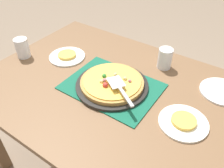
# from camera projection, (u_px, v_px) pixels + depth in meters

# --- Properties ---
(ground_plane) EXTENTS (8.00, 8.00, 0.00)m
(ground_plane) POSITION_uv_depth(u_px,v_px,m) (112.00, 165.00, 1.71)
(ground_plane) COLOR #84705B
(dining_table) EXTENTS (1.40, 1.00, 0.75)m
(dining_table) POSITION_uv_depth(u_px,v_px,m) (112.00, 102.00, 1.30)
(dining_table) COLOR brown
(dining_table) RESTS_ON ground_plane
(placemat) EXTENTS (0.48, 0.36, 0.01)m
(placemat) POSITION_uv_depth(u_px,v_px,m) (112.00, 86.00, 1.23)
(placemat) COLOR #145B42
(placemat) RESTS_ON dining_table
(pizza_pan) EXTENTS (0.38, 0.38, 0.01)m
(pizza_pan) POSITION_uv_depth(u_px,v_px,m) (112.00, 85.00, 1.23)
(pizza_pan) COLOR black
(pizza_pan) RESTS_ON placemat
(pizza) EXTENTS (0.33, 0.33, 0.05)m
(pizza) POSITION_uv_depth(u_px,v_px,m) (112.00, 82.00, 1.21)
(pizza) COLOR #B78442
(pizza) RESTS_ON pizza_pan
(plate_near_left) EXTENTS (0.22, 0.22, 0.01)m
(plate_near_left) POSITION_uv_depth(u_px,v_px,m) (183.00, 123.00, 1.04)
(plate_near_left) COLOR white
(plate_near_left) RESTS_ON dining_table
(plate_far_right) EXTENTS (0.22, 0.22, 0.01)m
(plate_far_right) POSITION_uv_depth(u_px,v_px,m) (67.00, 57.00, 1.45)
(plate_far_right) COLOR white
(plate_far_right) RESTS_ON dining_table
(plate_side) EXTENTS (0.22, 0.22, 0.01)m
(plate_side) POSITION_uv_depth(u_px,v_px,m) (222.00, 91.00, 1.20)
(plate_side) COLOR white
(plate_side) RESTS_ON dining_table
(served_slice_left) EXTENTS (0.11, 0.11, 0.02)m
(served_slice_left) POSITION_uv_depth(u_px,v_px,m) (184.00, 121.00, 1.03)
(served_slice_left) COLOR #EAB747
(served_slice_left) RESTS_ON plate_near_left
(served_slice_right) EXTENTS (0.11, 0.11, 0.02)m
(served_slice_right) POSITION_uv_depth(u_px,v_px,m) (67.00, 55.00, 1.44)
(served_slice_right) COLOR #EAB747
(served_slice_right) RESTS_ON plate_far_right
(cup_near) EXTENTS (0.08, 0.08, 0.12)m
(cup_near) POSITION_uv_depth(u_px,v_px,m) (165.00, 58.00, 1.34)
(cup_near) COLOR white
(cup_near) RESTS_ON dining_table
(cup_far) EXTENTS (0.08, 0.08, 0.12)m
(cup_far) POSITION_uv_depth(u_px,v_px,m) (22.00, 48.00, 1.42)
(cup_far) COLOR white
(cup_far) RESTS_ON dining_table
(pizza_server) EXTENTS (0.22, 0.16, 0.01)m
(pizza_server) POSITION_uv_depth(u_px,v_px,m) (120.00, 88.00, 1.12)
(pizza_server) COLOR silver
(pizza_server) RESTS_ON pizza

